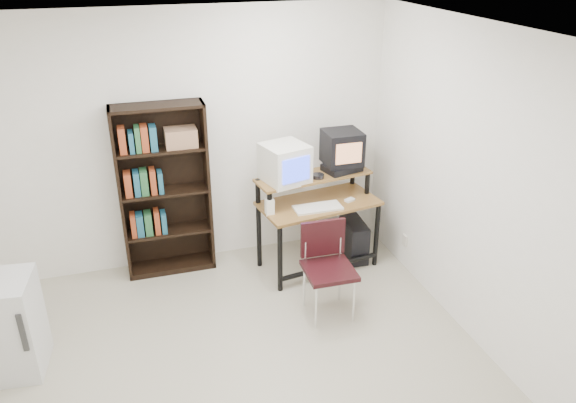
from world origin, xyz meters
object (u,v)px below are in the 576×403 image
object	(u,v)px
mini_fridge	(6,326)
bookshelf	(164,188)
crt_tv	(342,148)
school_chair	(327,260)
computer_desk	(318,206)
crt_monitor	(285,163)
pc_tower	(354,239)

from	to	relation	value
mini_fridge	bookshelf	bearing A→B (deg)	47.12
bookshelf	crt_tv	bearing A→B (deg)	-7.48
school_chair	bookshelf	xyz separation A→B (m)	(-1.28, 1.18, 0.37)
crt_tv	bookshelf	size ratio (longest dim) A/B	0.21
computer_desk	crt_tv	xyz separation A→B (m)	(0.31, 0.16, 0.53)
crt_monitor	bookshelf	xyz separation A→B (m)	(-1.14, 0.35, -0.26)
computer_desk	bookshelf	xyz separation A→B (m)	(-1.47, 0.41, 0.21)
school_chair	bookshelf	distance (m)	1.78
bookshelf	school_chair	bearing A→B (deg)	-42.29
crt_tv	school_chair	bearing A→B (deg)	-117.58
crt_monitor	crt_tv	size ratio (longest dim) A/B	1.33
pc_tower	computer_desk	bearing A→B (deg)	-172.20
mini_fridge	crt_monitor	bearing A→B (deg)	24.81
crt_monitor	school_chair	bearing A→B (deg)	-95.97
school_chair	mini_fridge	distance (m)	2.66
computer_desk	crt_tv	world-z (taller)	crt_tv
crt_monitor	pc_tower	size ratio (longest dim) A/B	1.08
computer_desk	crt_tv	distance (m)	0.64
crt_tv	mini_fridge	world-z (taller)	crt_tv
crt_tv	school_chair	world-z (taller)	crt_tv
pc_tower	bookshelf	bearing A→B (deg)	172.74
school_chair	crt_tv	bearing A→B (deg)	63.60
crt_tv	mini_fridge	distance (m)	3.39
pc_tower	mini_fridge	size ratio (longest dim) A/B	0.55
computer_desk	crt_monitor	distance (m)	0.58
pc_tower	school_chair	world-z (taller)	school_chair
school_chair	computer_desk	bearing A→B (deg)	77.84
crt_monitor	mini_fridge	world-z (taller)	crt_monitor
crt_monitor	school_chair	world-z (taller)	crt_monitor
pc_tower	mini_fridge	bearing A→B (deg)	-162.19
pc_tower	school_chair	size ratio (longest dim) A/B	0.52
bookshelf	mini_fridge	bearing A→B (deg)	-138.71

